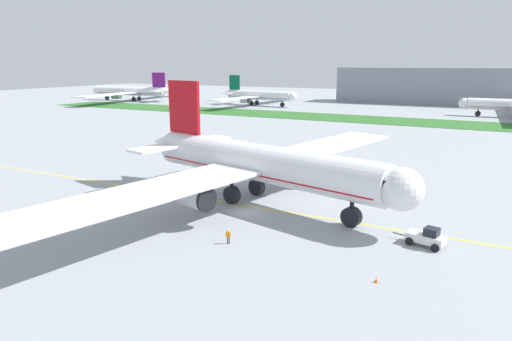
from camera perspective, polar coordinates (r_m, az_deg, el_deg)
The scene contains 14 objects.
ground_plane at distance 61.91m, azimuth -1.11°, elevation -5.42°, with size 600.00×600.00×0.00m, color #9399A0.
apron_taxi_line at distance 64.09m, azimuth -0.02°, elevation -4.74°, with size 280.00×0.36×0.01m, color yellow.
grass_median_strip at distance 167.43m, azimuth 17.32°, elevation 6.11°, with size 320.00×24.00×0.10m, color #2D6628.
airliner_foreground at distance 64.93m, azimuth 0.16°, elevation 0.92°, with size 48.21×76.43×17.44m.
pushback_tug at distance 54.25m, azimuth 21.08°, elevation -8.02°, with size 6.00×3.10×2.28m.
ground_crew_wingwalker_port at distance 51.38m, azimuth -3.60°, elevation -8.31°, with size 0.53×0.43×1.70m.
ground_crew_marshaller_front at distance 71.54m, azimuth 0.58°, elevation -1.88°, with size 0.59×0.41×1.77m.
traffic_cone_near_nose at distance 44.68m, azimuth 15.22°, elevation -13.37°, with size 0.36×0.36×0.58m.
traffic_cone_port_wing at distance 69.30m, azimuth -22.47°, elevation -4.15°, with size 0.36×0.36×0.58m.
traffic_cone_starboard_wing at distance 68.83m, azimuth -18.46°, elevation -3.92°, with size 0.36×0.36×0.58m.
service_truck_baggage_loader at distance 115.85m, azimuth -8.75°, elevation 4.15°, with size 4.85×2.68×2.53m.
parked_airliner_far_left at distance 255.65m, azimuth -15.63°, elevation 9.79°, with size 52.00×83.93×15.36m.
parked_airliner_far_centre at distance 219.40m, azimuth 0.24°, elevation 9.64°, with size 42.43×67.26×14.41m.
terminal_building at distance 243.62m, azimuth 21.61°, elevation 10.07°, with size 92.09×20.00×18.00m, color gray.
Camera 1 is at (27.52, -51.64, 20.22)m, focal length 31.11 mm.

